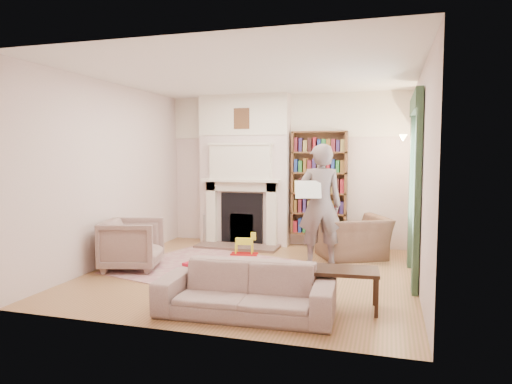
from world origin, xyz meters
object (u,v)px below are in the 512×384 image
(bookcase, at_px, (319,183))
(rocking_horse, at_px, (244,244))
(paraffin_heater, at_px, (210,229))
(armchair_left, at_px, (132,244))
(armchair_reading, at_px, (352,237))
(coffee_table, at_px, (346,289))
(man_reading, at_px, (320,205))
(sofa, at_px, (245,290))

(bookcase, height_order, rocking_horse, bookcase)
(paraffin_heater, bearing_deg, armchair_left, -99.17)
(armchair_reading, height_order, paraffin_heater, armchair_reading)
(paraffin_heater, height_order, rocking_horse, paraffin_heater)
(armchair_left, height_order, paraffin_heater, armchair_left)
(bookcase, bearing_deg, armchair_left, -135.30)
(bookcase, bearing_deg, coffee_table, -76.43)
(man_reading, xyz_separation_m, paraffin_heater, (-2.27, 1.12, -0.65))
(armchair_reading, bearing_deg, rocking_horse, -15.87)
(bookcase, xyz_separation_m, armchair_left, (-2.41, -2.38, -0.80))
(armchair_reading, bearing_deg, armchair_left, 1.40)
(rocking_horse, bearing_deg, coffee_table, -58.22)
(armchair_reading, height_order, rocking_horse, armchair_reading)
(armchair_reading, bearing_deg, bookcase, -74.73)
(sofa, xyz_separation_m, rocking_horse, (-0.87, 2.68, -0.07))
(bookcase, xyz_separation_m, armchair_reading, (0.66, -0.74, -0.83))
(sofa, relative_size, man_reading, 1.00)
(armchair_left, relative_size, rocking_horse, 1.81)
(armchair_left, bearing_deg, armchair_reading, -77.67)
(armchair_left, bearing_deg, bookcase, -61.19)
(bookcase, height_order, coffee_table, bookcase)
(armchair_left, bearing_deg, coffee_table, -121.38)
(bookcase, xyz_separation_m, rocking_horse, (-1.09, -1.07, -0.98))
(man_reading, xyz_separation_m, coffee_table, (0.58, -1.94, -0.70))
(armchair_left, distance_m, rocking_horse, 1.87)
(man_reading, bearing_deg, armchair_left, 3.71)
(bookcase, distance_m, sofa, 3.87)
(coffee_table, xyz_separation_m, paraffin_heater, (-2.85, 3.05, 0.05))
(armchair_reading, distance_m, sofa, 3.15)
(man_reading, bearing_deg, paraffin_heater, -44.21)
(paraffin_heater, bearing_deg, man_reading, -26.13)
(coffee_table, height_order, rocking_horse, coffee_table)
(man_reading, relative_size, paraffin_heater, 3.38)
(armchair_left, bearing_deg, sofa, -137.98)
(armchair_left, height_order, coffee_table, armchair_left)
(sofa, xyz_separation_m, coffee_table, (1.01, 0.49, -0.05))
(man_reading, bearing_deg, rocking_horse, -29.41)
(sofa, bearing_deg, paraffin_heater, 114.76)
(sofa, height_order, paraffin_heater, paraffin_heater)
(paraffin_heater, bearing_deg, bookcase, 6.10)
(armchair_left, distance_m, coffee_table, 3.32)
(armchair_reading, xyz_separation_m, coffee_table, (0.13, -2.54, -0.12))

